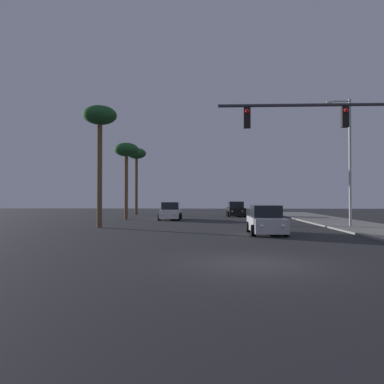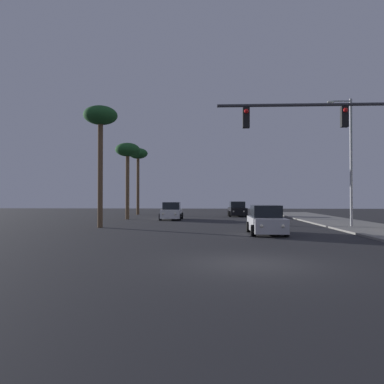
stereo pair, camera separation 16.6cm
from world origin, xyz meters
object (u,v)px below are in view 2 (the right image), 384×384
Objects in this scene: traffic_light_mast at (355,137)px; palm_tree_mid at (128,153)px; car_black at (237,210)px; car_white at (172,212)px; palm_tree_near at (100,122)px; car_silver at (266,221)px; palm_tree_far at (138,157)px; street_lamp at (349,155)px.

palm_tree_mid reaches higher than traffic_light_mast.
traffic_light_mast is at bearing 95.20° from car_black.
palm_tree_mid is (-4.35, 0.22, 5.70)m from car_white.
car_white is 12.56m from palm_tree_near.
palm_tree_mid is (-11.16, -6.49, 5.70)m from car_black.
palm_tree_near is at bearing -88.45° from palm_tree_mid.
palm_tree_far reaches higher than car_silver.
car_black is 26.54m from traffic_light_mast.
street_lamp is at bearing 71.10° from traffic_light_mast.
palm_tree_near is (-4.08, -9.78, 6.75)m from car_white.
car_silver is at bearing -20.60° from palm_tree_near.
palm_tree_far is (-15.30, 29.54, 2.40)m from traffic_light_mast.
palm_tree_mid is (-11.33, 14.16, 5.70)m from car_silver.
car_white is 22.14m from traffic_light_mast.
palm_tree_far is at bearing 134.23° from street_lamp.
palm_tree_near is (-11.06, 4.16, 6.75)m from car_silver.
palm_tree_far is (-12.07, 3.51, 6.43)m from car_black.
palm_tree_mid reaches higher than car_black.
palm_tree_mid is at bearing 28.30° from car_black.
street_lamp is at bearing -27.50° from palm_tree_mid.
car_silver is at bearing -51.32° from palm_tree_mid.
car_black is 14.11m from palm_tree_mid.
car_silver is 19.01m from palm_tree_mid.
palm_tree_near is (0.27, -10.00, 1.05)m from palm_tree_mid.
palm_tree_near is at bearing 66.16° from car_white.
car_white is 0.58× the size of palm_tree_mid.
car_black is 20.88m from palm_tree_near.
traffic_light_mast is 17.25m from palm_tree_near.
car_white is 9.56m from car_black.
palm_tree_near is at bearing 54.69° from car_black.
palm_tree_mid is 10.06m from palm_tree_near.
palm_tree_mid is at bearing -51.61° from car_silver.
car_black is at bearing -136.63° from car_white.
traffic_light_mast is 1.00× the size of palm_tree_near.
car_black is 0.50× the size of palm_tree_near.
palm_tree_near reaches higher than traffic_light_mast.
car_white is 13.17m from palm_tree_far.
palm_tree_mid is (0.91, -10.00, -0.73)m from palm_tree_far.
car_black is 0.48× the size of street_lamp.
palm_tree_far is at bearing 93.38° from palm_tree_near.
street_lamp reaches higher than car_white.
palm_tree_mid is (-14.39, 19.54, 1.67)m from traffic_light_mast.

